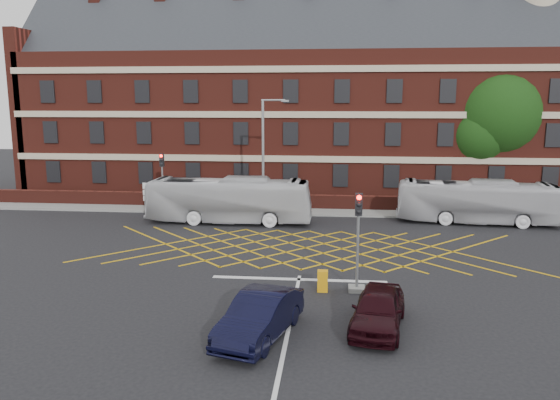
# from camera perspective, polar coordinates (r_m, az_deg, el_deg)

# --- Properties ---
(ground) EXTENTS (120.00, 120.00, 0.00)m
(ground) POSITION_cam_1_polar(r_m,az_deg,el_deg) (28.60, 2.46, -6.08)
(ground) COLOR black
(ground) RESTS_ON ground
(victorian_building) EXTENTS (51.00, 12.17, 20.40)m
(victorian_building) POSITION_cam_1_polar(r_m,az_deg,el_deg) (49.40, 4.35, 10.03)
(victorian_building) COLOR #5A1F17
(victorian_building) RESTS_ON ground
(boundary_wall) EXTENTS (56.00, 0.50, 1.10)m
(boundary_wall) POSITION_cam_1_polar(r_m,az_deg,el_deg) (41.11, 3.53, -0.23)
(boundary_wall) COLOR #4D1B14
(boundary_wall) RESTS_ON ground
(far_pavement) EXTENTS (60.00, 3.00, 0.12)m
(far_pavement) POSITION_cam_1_polar(r_m,az_deg,el_deg) (40.23, 3.47, -1.17)
(far_pavement) COLOR slate
(far_pavement) RESTS_ON ground
(box_junction_hatching) EXTENTS (8.22, 8.22, 0.02)m
(box_junction_hatching) POSITION_cam_1_polar(r_m,az_deg,el_deg) (30.52, 2.68, -5.00)
(box_junction_hatching) COLOR #CC990C
(box_junction_hatching) RESTS_ON ground
(stop_line) EXTENTS (8.00, 0.30, 0.02)m
(stop_line) POSITION_cam_1_polar(r_m,az_deg,el_deg) (25.26, 1.98, -8.29)
(stop_line) COLOR silver
(stop_line) RESTS_ON ground
(centre_line) EXTENTS (0.15, 14.00, 0.02)m
(centre_line) POSITION_cam_1_polar(r_m,az_deg,el_deg) (19.23, 0.64, -14.46)
(centre_line) COLOR silver
(centre_line) RESTS_ON ground
(bus_left) EXTENTS (11.03, 2.74, 3.06)m
(bus_left) POSITION_cam_1_polar(r_m,az_deg,el_deg) (36.59, -5.35, -0.01)
(bus_left) COLOR silver
(bus_left) RESTS_ON ground
(bus_right) EXTENTS (10.60, 3.54, 2.90)m
(bus_right) POSITION_cam_1_polar(r_m,az_deg,el_deg) (38.53, 19.83, -0.19)
(bus_right) COLOR #BDBDC1
(bus_right) RESTS_ON ground
(car_navy) EXTENTS (2.84, 4.97, 1.55)m
(car_navy) POSITION_cam_1_polar(r_m,az_deg,el_deg) (19.22, -2.13, -12.01)
(car_navy) COLOR black
(car_navy) RESTS_ON ground
(car_maroon) EXTENTS (2.49, 4.56, 1.47)m
(car_maroon) POSITION_cam_1_polar(r_m,az_deg,el_deg) (20.19, 10.21, -11.15)
(car_maroon) COLOR black
(car_maroon) RESTS_ON ground
(deciduous_tree) EXTENTS (7.57, 7.31, 10.75)m
(deciduous_tree) POSITION_cam_1_polar(r_m,az_deg,el_deg) (47.26, 21.48, 7.81)
(deciduous_tree) COLOR black
(deciduous_tree) RESTS_ON ground
(traffic_light_near) EXTENTS (0.70, 0.70, 4.27)m
(traffic_light_near) POSITION_cam_1_polar(r_m,az_deg,el_deg) (23.50, 8.11, -5.35)
(traffic_light_near) COLOR slate
(traffic_light_near) RESTS_ON ground
(traffic_light_far) EXTENTS (0.70, 0.70, 4.27)m
(traffic_light_far) POSITION_cam_1_polar(r_m,az_deg,el_deg) (41.14, -12.15, 1.28)
(traffic_light_far) COLOR slate
(traffic_light_far) RESTS_ON ground
(street_lamp) EXTENTS (2.25, 1.00, 8.17)m
(street_lamp) POSITION_cam_1_polar(r_m,az_deg,el_deg) (37.39, -1.66, 2.15)
(street_lamp) COLOR slate
(street_lamp) RESTS_ON ground
(direction_signs) EXTENTS (1.10, 0.16, 2.20)m
(direction_signs) POSITION_cam_1_polar(r_m,az_deg,el_deg) (41.36, -13.40, 0.74)
(direction_signs) COLOR gray
(direction_signs) RESTS_ON ground
(utility_cabinet) EXTENTS (0.44, 0.38, 0.92)m
(utility_cabinet) POSITION_cam_1_polar(r_m,az_deg,el_deg) (23.71, 4.47, -8.43)
(utility_cabinet) COLOR orange
(utility_cabinet) RESTS_ON ground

